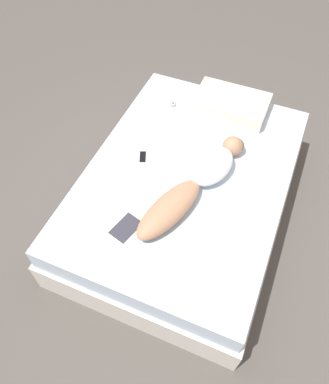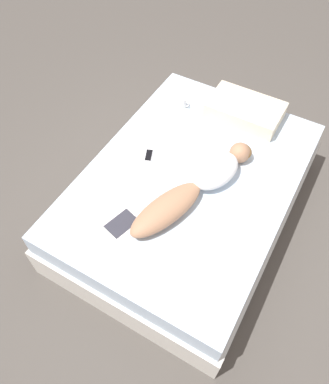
{
  "view_description": "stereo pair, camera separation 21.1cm",
  "coord_description": "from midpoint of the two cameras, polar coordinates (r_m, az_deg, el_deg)",
  "views": [
    {
      "loc": [
        0.58,
        -1.87,
        2.93
      ],
      "look_at": [
        -0.08,
        -0.28,
        0.61
      ],
      "focal_mm": 35.0,
      "sensor_mm": 36.0,
      "label": 1
    },
    {
      "loc": [
        0.77,
        -1.77,
        2.93
      ],
      "look_at": [
        -0.08,
        -0.28,
        0.61
      ],
      "focal_mm": 35.0,
      "sensor_mm": 36.0,
      "label": 2
    }
  ],
  "objects": [
    {
      "name": "ground_plane",
      "position": [
        3.51,
        5.2,
        -3.37
      ],
      "size": [
        12.0,
        12.0,
        0.0
      ],
      "primitive_type": "plane",
      "color": "#4C4742"
    },
    {
      "name": "bed",
      "position": [
        3.29,
        5.55,
        -0.72
      ],
      "size": [
        1.65,
        2.3,
        0.56
      ],
      "color": "beige",
      "rests_on": "ground_plane"
    },
    {
      "name": "person",
      "position": [
        2.91,
        7.32,
        1.15
      ],
      "size": [
        0.58,
        1.26,
        0.19
      ],
      "rotation": [
        0.0,
        0.0,
        -0.31
      ],
      "color": "#A37556",
      "rests_on": "bed"
    },
    {
      "name": "coffee_mug",
      "position": [
        3.61,
        4.51,
        13.35
      ],
      "size": [
        0.1,
        0.07,
        0.1
      ],
      "color": "white",
      "rests_on": "bed"
    },
    {
      "name": "open_magazine",
      "position": [
        2.83,
        -5.91,
        -3.56
      ],
      "size": [
        0.54,
        0.44,
        0.01
      ],
      "rotation": [
        0.0,
        0.0,
        -0.27
      ],
      "color": "white",
      "rests_on": "bed"
    },
    {
      "name": "cell_phone",
      "position": [
        3.18,
        -0.51,
        5.51
      ],
      "size": [
        0.12,
        0.16,
        0.01
      ],
      "rotation": [
        0.0,
        0.0,
        0.39
      ],
      "color": "silver",
      "rests_on": "bed"
    },
    {
      "name": "pillow",
      "position": [
        3.59,
        13.82,
        11.96
      ],
      "size": [
        0.66,
        0.41,
        0.15
      ],
      "color": "beige",
      "rests_on": "bed"
    }
  ]
}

